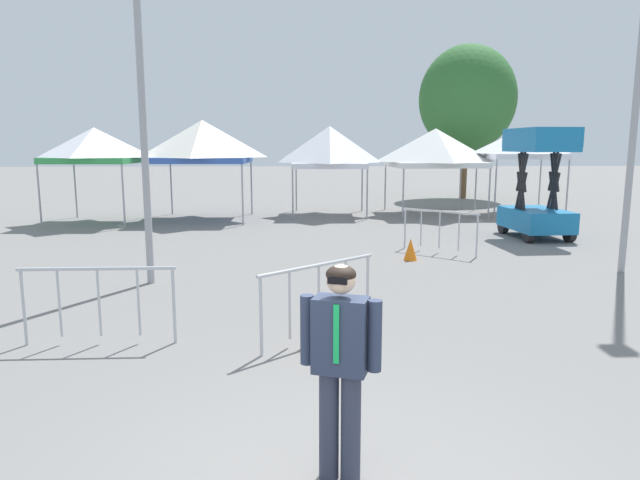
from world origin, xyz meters
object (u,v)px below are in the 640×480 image
canopy_tent_behind_center (203,142)px  crowd_barrier_near_person (319,286)px  light_pole_opposite_side (137,6)px  tree_behind_tents_left (467,99)px  scissor_lift (536,203)px  person_foreground (340,358)px  crowd_barrier_mid_lot (98,290)px  canopy_tent_far_left (95,145)px  canopy_tent_behind_left (521,144)px  canopy_tent_center (435,148)px  crowd_barrier_by_lift (440,223)px  traffic_cone_near_barrier (318,332)px  traffic_cone_lot_center (411,249)px  canopy_tent_far_right (330,147)px

canopy_tent_behind_center → crowd_barrier_near_person: size_ratio=2.19×
light_pole_opposite_side → tree_behind_tents_left: size_ratio=1.21×
canopy_tent_behind_center → scissor_lift: 11.47m
canopy_tent_behind_center → light_pole_opposite_side: (0.50, -9.75, 2.37)m
person_foreground → crowd_barrier_mid_lot: person_foreground is taller
canopy_tent_far_left → canopy_tent_behind_left: bearing=7.1°
canopy_tent_center → light_pole_opposite_side: light_pole_opposite_side is taller
tree_behind_tents_left → crowd_barrier_mid_lot: size_ratio=3.62×
crowd_barrier_by_lift → tree_behind_tents_left: bearing=71.4°
canopy_tent_far_left → light_pole_opposite_side: size_ratio=0.36×
scissor_lift → traffic_cone_near_barrier: bearing=-126.4°
scissor_lift → crowd_barrier_by_lift: scissor_lift is taller
canopy_tent_center → canopy_tent_behind_left: (3.36, -0.08, 0.16)m
traffic_cone_lot_center → canopy_tent_behind_left: bearing=55.9°
person_foreground → scissor_lift: bearing=60.9°
canopy_tent_far_right → tree_behind_tents_left: bearing=42.6°
scissor_lift → light_pole_opposite_side: light_pole_opposite_side is taller
canopy_tent_center → crowd_barrier_by_lift: (-1.81, -8.15, -1.83)m
canopy_tent_center → tree_behind_tents_left: (3.12, 6.53, 2.38)m
canopy_tent_far_right → scissor_lift: canopy_tent_far_right is taller
crowd_barrier_near_person → person_foreground: bearing=-89.3°
canopy_tent_center → traffic_cone_near_barrier: canopy_tent_center is taller
canopy_tent_behind_left → light_pole_opposite_side: size_ratio=0.36×
person_foreground → traffic_cone_lot_center: person_foreground is taller
canopy_tent_behind_center → canopy_tent_behind_left: 12.19m
canopy_tent_far_left → crowd_barrier_mid_lot: size_ratio=1.56×
canopy_tent_far_right → canopy_tent_behind_left: bearing=0.4°
canopy_tent_behind_left → crowd_barrier_mid_lot: (-11.42, -14.47, -2.00)m
light_pole_opposite_side → canopy_tent_center: bearing=53.3°
light_pole_opposite_side → canopy_tent_behind_left: bearing=43.4°
canopy_tent_behind_left → crowd_barrier_by_lift: (-5.17, -8.07, -2.00)m
canopy_tent_far_right → crowd_barrier_by_lift: canopy_tent_far_right is taller
canopy_tent_far_right → canopy_tent_center: size_ratio=0.96×
canopy_tent_center → scissor_lift: (1.60, -5.88, -1.57)m
canopy_tent_behind_left → crowd_barrier_mid_lot: bearing=-128.3°
traffic_cone_lot_center → traffic_cone_near_barrier: traffic_cone_near_barrier is taller
crowd_barrier_by_lift → crowd_barrier_near_person: same height
crowd_barrier_by_lift → crowd_barrier_mid_lot: 8.94m
canopy_tent_far_left → crowd_barrier_by_lift: canopy_tent_far_left is taller
canopy_tent_far_left → scissor_lift: 14.57m
canopy_tent_center → canopy_tent_behind_left: bearing=-1.4°
canopy_tent_far_right → crowd_barrier_mid_lot: (-3.93, -14.41, -1.87)m
crowd_barrier_by_lift → crowd_barrier_mid_lot: (-6.24, -6.40, 0.00)m
crowd_barrier_by_lift → scissor_lift: bearing=33.6°
canopy_tent_far_left → crowd_barrier_mid_lot: 13.38m
canopy_tent_far_left → canopy_tent_far_right: canopy_tent_far_right is taller
canopy_tent_far_left → traffic_cone_near_barrier: bearing=-60.8°
traffic_cone_near_barrier → canopy_tent_behind_left: bearing=60.4°
crowd_barrier_by_lift → light_pole_opposite_side: bearing=-155.7°
scissor_lift → crowd_barrier_near_person: (-6.68, -8.55, -0.26)m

